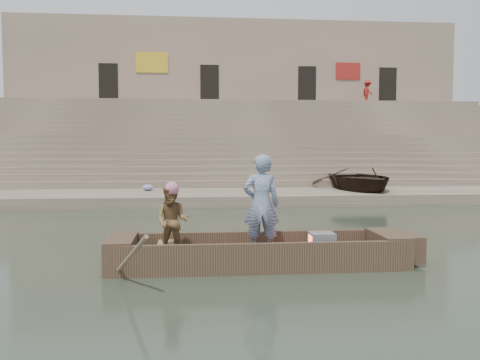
{
  "coord_description": "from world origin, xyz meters",
  "views": [
    {
      "loc": [
        -3.4,
        -12.42,
        2.31
      ],
      "look_at": [
        -2.13,
        0.58,
        1.4
      ],
      "focal_mm": 38.23,
      "sensor_mm": 36.0,
      "label": 1
    }
  ],
  "objects": [
    {
      "name": "television",
      "position": [
        -0.9,
        -2.92,
        0.42
      ],
      "size": [
        0.46,
        0.42,
        0.4
      ],
      "color": "slate",
      "rests_on": "main_rowboat"
    },
    {
      "name": "beached_rowboat",
      "position": [
        3.69,
        8.41,
        0.87
      ],
      "size": [
        3.47,
        4.7,
        0.94
      ],
      "primitive_type": "imported",
      "rotation": [
        0.0,
        0.0,
        0.05
      ],
      "color": "#2D2116",
      "rests_on": "lower_landing"
    },
    {
      "name": "ground",
      "position": [
        0.0,
        0.0,
        0.0
      ],
      "size": [
        120.0,
        120.0,
        0.0
      ],
      "primitive_type": "plane",
      "color": "#2A3528",
      "rests_on": "ground"
    },
    {
      "name": "main_rowboat",
      "position": [
        -2.13,
        -2.92,
        0.11
      ],
      "size": [
        5.0,
        1.3,
        0.22
      ],
      "primitive_type": "cube",
      "color": "brown",
      "rests_on": "ground"
    },
    {
      "name": "mid_landing",
      "position": [
        0.0,
        15.5,
        1.4
      ],
      "size": [
        32.0,
        3.0,
        2.8
      ],
      "primitive_type": "cube",
      "color": "gray",
      "rests_on": "ground"
    },
    {
      "name": "building_wall",
      "position": [
        0.0,
        26.5,
        5.6
      ],
      "size": [
        32.0,
        5.07,
        11.2
      ],
      "color": "gray",
      "rests_on": "ground"
    },
    {
      "name": "lower_landing",
      "position": [
        0.0,
        8.0,
        0.2
      ],
      "size": [
        32.0,
        4.0,
        0.4
      ],
      "primitive_type": "cube",
      "color": "gray",
      "rests_on": "ground"
    },
    {
      "name": "rowing_man",
      "position": [
        -3.74,
        -2.95,
        0.89
      ],
      "size": [
        0.76,
        0.66,
        1.34
      ],
      "primitive_type": "imported",
      "rotation": [
        0.0,
        0.0,
        -0.27
      ],
      "color": "#277635",
      "rests_on": "main_rowboat"
    },
    {
      "name": "upper_landing",
      "position": [
        0.0,
        22.5,
        2.6
      ],
      "size": [
        32.0,
        3.0,
        5.2
      ],
      "primitive_type": "cube",
      "color": "gray",
      "rests_on": "ground"
    },
    {
      "name": "pedestrian",
      "position": [
        9.05,
        22.75,
        6.0
      ],
      "size": [
        0.79,
        1.13,
        1.61
      ],
      "primitive_type": "imported",
      "rotation": [
        0.0,
        0.0,
        1.77
      ],
      "color": "maroon",
      "rests_on": "upper_landing"
    },
    {
      "name": "ghat_steps",
      "position": [
        0.0,
        17.19,
        1.8
      ],
      "size": [
        32.0,
        11.0,
        5.2
      ],
      "color": "gray",
      "rests_on": "ground"
    },
    {
      "name": "standing_man",
      "position": [
        -2.07,
        -2.89,
        1.18
      ],
      "size": [
        0.71,
        0.47,
        1.91
      ],
      "primitive_type": "imported",
      "rotation": [
        0.0,
        0.0,
        3.12
      ],
      "color": "navy",
      "rests_on": "main_rowboat"
    },
    {
      "name": "cloth_bundles",
      "position": [
        -2.74,
        8.31,
        0.53
      ],
      "size": [
        5.25,
        1.56,
        0.26
      ],
      "color": "#3F5999",
      "rests_on": "lower_landing"
    },
    {
      "name": "rowboat_trim",
      "position": [
        -1.92,
        -2.93,
        0.31
      ],
      "size": [
        6.04,
        2.63,
        2.01
      ],
      "color": "brown",
      "rests_on": "ground"
    }
  ]
}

